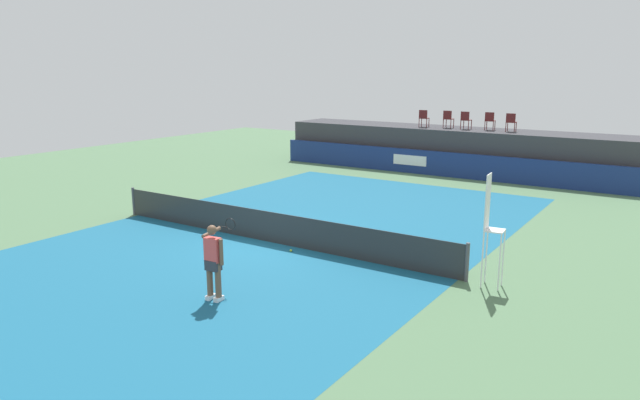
{
  "coord_description": "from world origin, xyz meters",
  "views": [
    {
      "loc": [
        10.67,
        -13.41,
        5.15
      ],
      "look_at": [
        0.54,
        2.0,
        1.0
      ],
      "focal_mm": 32.7,
      "sensor_mm": 36.0,
      "label": 1
    }
  ],
  "objects_px": {
    "umpire_chair": "(491,223)",
    "net_post_near": "(134,201)",
    "tennis_ball": "(291,251)",
    "spectator_chair_left": "(448,118)",
    "tennis_player": "(214,259)",
    "spectator_chair_far_left": "(424,118)",
    "spectator_chair_far_right": "(511,122)",
    "spectator_chair_center": "(466,119)",
    "net_post_far": "(467,262)",
    "spectator_chair_right": "(490,120)"
  },
  "relations": [
    {
      "from": "spectator_chair_left",
      "to": "spectator_chair_right",
      "type": "bearing_deg",
      "value": 1.88
    },
    {
      "from": "spectator_chair_left",
      "to": "spectator_chair_right",
      "type": "height_order",
      "value": "same"
    },
    {
      "from": "tennis_player",
      "to": "net_post_near",
      "type": "bearing_deg",
      "value": 151.89
    },
    {
      "from": "spectator_chair_center",
      "to": "spectator_chair_far_right",
      "type": "xyz_separation_m",
      "value": [
        2.23,
        0.04,
        0.0
      ]
    },
    {
      "from": "spectator_chair_far_right",
      "to": "umpire_chair",
      "type": "height_order",
      "value": "spectator_chair_far_right"
    },
    {
      "from": "net_post_far",
      "to": "tennis_ball",
      "type": "bearing_deg",
      "value": -175.0
    },
    {
      "from": "umpire_chair",
      "to": "tennis_ball",
      "type": "bearing_deg",
      "value": -175.55
    },
    {
      "from": "spectator_chair_left",
      "to": "net_post_far",
      "type": "distance_m",
      "value": 16.68
    },
    {
      "from": "net_post_near",
      "to": "tennis_player",
      "type": "height_order",
      "value": "tennis_player"
    },
    {
      "from": "spectator_chair_center",
      "to": "spectator_chair_far_right",
      "type": "relative_size",
      "value": 1.0
    },
    {
      "from": "spectator_chair_center",
      "to": "net_post_far",
      "type": "bearing_deg",
      "value": -69.88
    },
    {
      "from": "net_post_near",
      "to": "net_post_far",
      "type": "distance_m",
      "value": 12.4
    },
    {
      "from": "spectator_chair_far_right",
      "to": "tennis_ball",
      "type": "relative_size",
      "value": 13.06
    },
    {
      "from": "tennis_ball",
      "to": "spectator_chair_center",
      "type": "bearing_deg",
      "value": 91.68
    },
    {
      "from": "net_post_near",
      "to": "net_post_far",
      "type": "xyz_separation_m",
      "value": [
        12.4,
        0.0,
        0.0
      ]
    },
    {
      "from": "spectator_chair_right",
      "to": "spectator_chair_far_right",
      "type": "bearing_deg",
      "value": -9.7
    },
    {
      "from": "umpire_chair",
      "to": "tennis_player",
      "type": "bearing_deg",
      "value": -139.08
    },
    {
      "from": "spectator_chair_far_left",
      "to": "spectator_chair_far_right",
      "type": "distance_m",
      "value": 4.45
    },
    {
      "from": "spectator_chair_left",
      "to": "net_post_near",
      "type": "bearing_deg",
      "value": -111.22
    },
    {
      "from": "spectator_chair_center",
      "to": "net_post_far",
      "type": "distance_m",
      "value": 16.18
    },
    {
      "from": "tennis_player",
      "to": "spectator_chair_far_left",
      "type": "bearing_deg",
      "value": 99.81
    },
    {
      "from": "spectator_chair_center",
      "to": "net_post_near",
      "type": "distance_m",
      "value": 16.7
    },
    {
      "from": "tennis_player",
      "to": "tennis_ball",
      "type": "xyz_separation_m",
      "value": [
        -0.66,
        3.83,
        -0.92
      ]
    },
    {
      "from": "net_post_near",
      "to": "tennis_ball",
      "type": "height_order",
      "value": "net_post_near"
    },
    {
      "from": "umpire_chair",
      "to": "net_post_near",
      "type": "xyz_separation_m",
      "value": [
        -12.92,
        0.01,
        -1.09
      ]
    },
    {
      "from": "spectator_chair_far_left",
      "to": "net_post_far",
      "type": "xyz_separation_m",
      "value": [
        7.73,
        -14.95,
        -2.19
      ]
    },
    {
      "from": "spectator_chair_far_right",
      "to": "umpire_chair",
      "type": "relative_size",
      "value": 0.32
    },
    {
      "from": "spectator_chair_center",
      "to": "net_post_near",
      "type": "relative_size",
      "value": 0.89
    },
    {
      "from": "spectator_chair_far_left",
      "to": "tennis_ball",
      "type": "xyz_separation_m",
      "value": [
        2.67,
        -15.4,
        -2.66
      ]
    },
    {
      "from": "spectator_chair_far_right",
      "to": "tennis_player",
      "type": "bearing_deg",
      "value": -93.31
    },
    {
      "from": "spectator_chair_center",
      "to": "net_post_far",
      "type": "relative_size",
      "value": 0.89
    },
    {
      "from": "spectator_chair_right",
      "to": "spectator_chair_center",
      "type": "bearing_deg",
      "value": -169.11
    },
    {
      "from": "net_post_far",
      "to": "tennis_ball",
      "type": "xyz_separation_m",
      "value": [
        -5.06,
        -0.44,
        -0.46
      ]
    },
    {
      "from": "spectator_chair_far_left",
      "to": "tennis_ball",
      "type": "bearing_deg",
      "value": -80.17
    },
    {
      "from": "spectator_chair_far_right",
      "to": "net_post_near",
      "type": "xyz_separation_m",
      "value": [
        -9.12,
        -15.09,
        -2.19
      ]
    },
    {
      "from": "spectator_chair_far_left",
      "to": "spectator_chair_left",
      "type": "xyz_separation_m",
      "value": [
        1.23,
        0.25,
        0.0
      ]
    },
    {
      "from": "spectator_chair_left",
      "to": "spectator_chair_right",
      "type": "relative_size",
      "value": 1.0
    },
    {
      "from": "spectator_chair_right",
      "to": "tennis_player",
      "type": "relative_size",
      "value": 0.5
    },
    {
      "from": "spectator_chair_far_left",
      "to": "spectator_chair_far_right",
      "type": "bearing_deg",
      "value": 1.74
    },
    {
      "from": "umpire_chair",
      "to": "net_post_near",
      "type": "distance_m",
      "value": 12.96
    },
    {
      "from": "spectator_chair_left",
      "to": "spectator_chair_right",
      "type": "xyz_separation_m",
      "value": [
        2.13,
        0.07,
        0.0
      ]
    },
    {
      "from": "spectator_chair_center",
      "to": "tennis_ball",
      "type": "relative_size",
      "value": 13.06
    },
    {
      "from": "spectator_chair_left",
      "to": "net_post_far",
      "type": "relative_size",
      "value": 0.89
    },
    {
      "from": "spectator_chair_left",
      "to": "tennis_player",
      "type": "relative_size",
      "value": 0.5
    },
    {
      "from": "net_post_near",
      "to": "tennis_ball",
      "type": "bearing_deg",
      "value": -3.45
    },
    {
      "from": "spectator_chair_left",
      "to": "spectator_chair_center",
      "type": "height_order",
      "value": "same"
    },
    {
      "from": "spectator_chair_far_right",
      "to": "tennis_player",
      "type": "height_order",
      "value": "spectator_chair_far_right"
    },
    {
      "from": "spectator_chair_far_right",
      "to": "tennis_player",
      "type": "distance_m",
      "value": 19.47
    },
    {
      "from": "tennis_ball",
      "to": "spectator_chair_left",
      "type": "bearing_deg",
      "value": 95.25
    },
    {
      "from": "spectator_chair_center",
      "to": "spectator_chair_far_right",
      "type": "height_order",
      "value": "same"
    }
  ]
}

